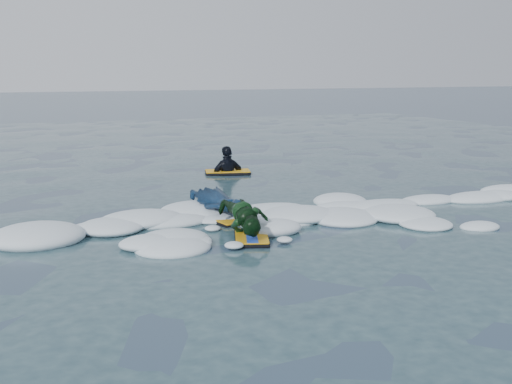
# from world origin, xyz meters

# --- Properties ---
(ground) EXTENTS (120.00, 120.00, 0.00)m
(ground) POSITION_xyz_m (0.00, 0.00, 0.00)
(ground) COLOR #192C3D
(ground) RESTS_ON ground
(foam_band) EXTENTS (12.00, 3.10, 0.30)m
(foam_band) POSITION_xyz_m (0.00, 1.03, 0.00)
(foam_band) COLOR white
(foam_band) RESTS_ON ground
(prone_woman_unit) EXTENTS (0.76, 1.64, 0.41)m
(prone_woman_unit) POSITION_xyz_m (-0.50, 1.66, 0.21)
(prone_woman_unit) COLOR black
(prone_woman_unit) RESTS_ON ground
(prone_child_unit) EXTENTS (0.79, 1.31, 0.48)m
(prone_child_unit) POSITION_xyz_m (-0.55, 0.42, 0.25)
(prone_child_unit) COLOR black
(prone_child_unit) RESTS_ON ground
(waiting_rider_unit) EXTENTS (1.08, 0.76, 1.47)m
(waiting_rider_unit) POSITION_xyz_m (0.94, 5.58, -0.11)
(waiting_rider_unit) COLOR black
(waiting_rider_unit) RESTS_ON ground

